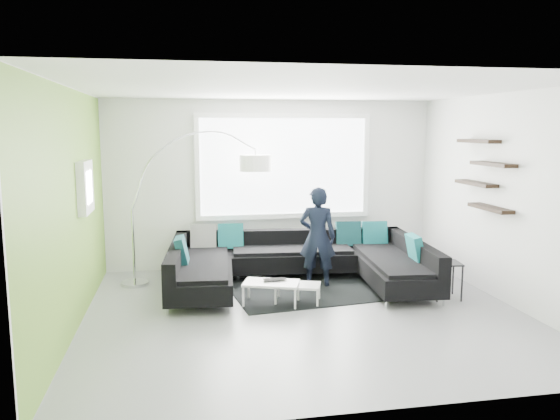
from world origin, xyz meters
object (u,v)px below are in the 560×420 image
(arc_lamp, at_px, (132,209))
(person, at_px, (317,237))
(coffee_table, at_px, (285,292))
(side_table, at_px, (446,280))
(sectional_sofa, at_px, (298,264))
(laptop, at_px, (276,281))

(arc_lamp, distance_m, person, 2.77)
(coffee_table, relative_size, person, 0.63)
(side_table, bearing_deg, sectional_sofa, 155.70)
(side_table, distance_m, person, 1.90)
(sectional_sofa, xyz_separation_m, laptop, (-0.46, -0.68, -0.03))
(coffee_table, height_order, arc_lamp, arc_lamp)
(sectional_sofa, xyz_separation_m, arc_lamp, (-2.38, 0.60, 0.80))
(side_table, relative_size, laptop, 1.59)
(sectional_sofa, bearing_deg, person, 16.22)
(coffee_table, xyz_separation_m, person, (0.64, 0.75, 0.59))
(side_table, xyz_separation_m, person, (-1.59, 0.92, 0.49))
(sectional_sofa, distance_m, side_table, 2.08)
(person, bearing_deg, side_table, 167.53)
(coffee_table, bearing_deg, arc_lamp, 166.59)
(sectional_sofa, distance_m, person, 0.50)
(coffee_table, height_order, laptop, laptop)
(coffee_table, relative_size, arc_lamp, 0.41)
(sectional_sofa, xyz_separation_m, side_table, (1.90, -0.86, -0.10))
(side_table, xyz_separation_m, laptop, (-2.35, 0.18, 0.06))
(coffee_table, distance_m, arc_lamp, 2.61)
(sectional_sofa, bearing_deg, side_table, -19.68)
(sectional_sofa, height_order, side_table, sectional_sofa)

